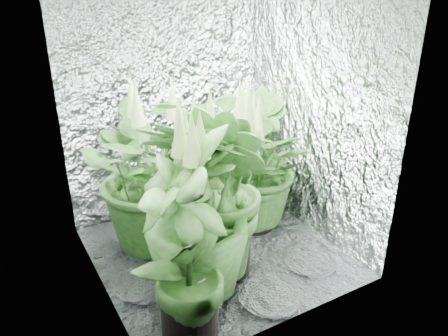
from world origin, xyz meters
TOP-DOWN VIEW (x-y plane):
  - ground at (0.00, 0.00)m, footprint 1.60×1.60m
  - walls at (0.00, 0.00)m, footprint 1.62×1.62m
  - plant_a at (-0.31, 0.32)m, footprint 1.02×1.02m
  - plant_b at (-0.03, 0.29)m, footprint 0.72×0.72m
  - plant_c at (0.62, 0.44)m, footprint 0.65×0.65m
  - plant_d at (-0.29, -0.32)m, footprint 0.89×0.89m
  - plant_e at (0.44, 0.17)m, footprint 1.03×1.03m
  - plant_f at (-0.49, -0.60)m, footprint 0.79×0.79m
  - plant_g at (-0.04, -0.22)m, footprint 0.64×0.64m
  - plant_h at (0.18, 0.14)m, footprint 0.56×0.56m
  - circulation_fan at (0.60, 0.63)m, footprint 0.16×0.31m
  - plant_label at (-0.43, -0.63)m, footprint 0.05×0.03m

SIDE VIEW (x-z plane):
  - ground at x=0.00m, z-range 0.00..0.00m
  - circulation_fan at x=0.60m, z-range -0.03..0.33m
  - plant_label at x=-0.43m, z-range 0.26..0.34m
  - plant_h at x=0.18m, z-range -0.04..0.92m
  - plant_c at x=0.62m, z-range -0.05..1.03m
  - plant_b at x=-0.03m, z-range -0.05..1.04m
  - plant_e at x=0.44m, z-range -0.03..1.03m
  - plant_d at x=-0.29m, z-range -0.04..1.18m
  - plant_g at x=-0.04m, z-range -0.05..1.21m
  - plant_f at x=-0.49m, z-range -0.05..1.23m
  - plant_a at x=-0.31m, z-range -0.03..1.21m
  - walls at x=0.00m, z-range 0.00..2.00m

